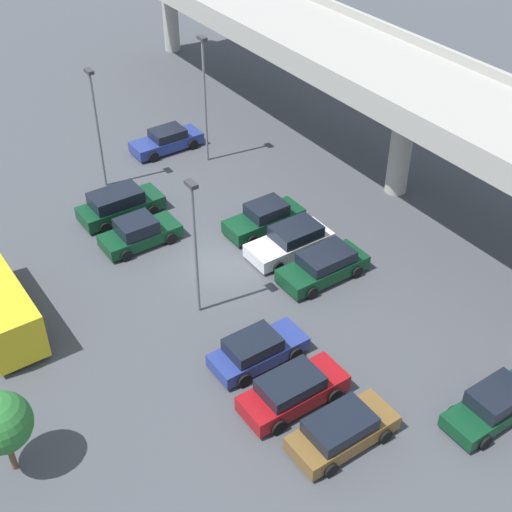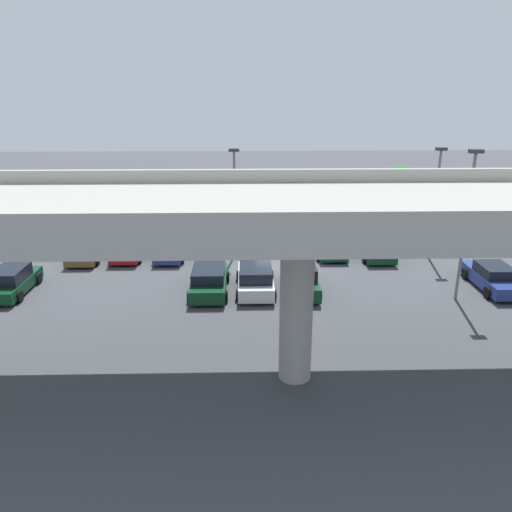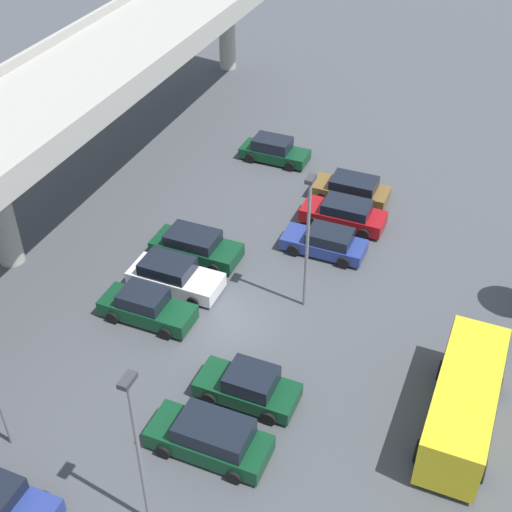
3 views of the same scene
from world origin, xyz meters
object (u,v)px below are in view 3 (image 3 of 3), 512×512
at_px(parked_car_2, 249,386).
at_px(parked_car_3, 146,307).
at_px(parked_car_6, 325,242).
at_px(parked_car_7, 344,214).
at_px(shuttle_bus, 465,400).
at_px(parked_car_8, 351,189).
at_px(parked_car_9, 274,150).
at_px(lamp_post_near_aisle, 308,233).
at_px(parked_car_1, 211,438).
at_px(lamp_post_by_overpass, 137,443).
at_px(parked_car_4, 173,275).
at_px(parked_car_5, 195,246).

height_order(parked_car_2, parked_car_3, parked_car_3).
relative_size(parked_car_6, parked_car_7, 0.95).
xyz_separation_m(parked_car_3, parked_car_6, (8.32, -6.27, -0.04)).
xyz_separation_m(parked_car_3, shuttle_bus, (-0.75, -15.04, 0.81)).
distance_m(parked_car_3, parked_car_8, 15.20).
bearing_deg(parked_car_9, lamp_post_near_aisle, -62.49).
xyz_separation_m(parked_car_1, parked_car_7, (17.02, -0.24, -0.05)).
distance_m(parked_car_6, lamp_post_by_overpass, 18.20).
height_order(parked_car_8, lamp_post_near_aisle, lamp_post_near_aisle).
distance_m(parked_car_4, lamp_post_near_aisle, 7.61).
bearing_deg(parked_car_5, parked_car_7, 42.53).
bearing_deg(parked_car_9, parked_car_3, -90.22).
bearing_deg(parked_car_2, parked_car_4, -39.86).
bearing_deg(parked_car_7, parked_car_9, -39.89).
xyz_separation_m(parked_car_9, lamp_post_near_aisle, (-12.65, -6.59, 3.63)).
height_order(parked_car_1, parked_car_5, parked_car_1).
bearing_deg(parked_car_9, parked_car_1, -74.68).
height_order(parked_car_5, lamp_post_by_overpass, lamp_post_by_overpass).
relative_size(parked_car_1, parked_car_9, 1.11).
height_order(parked_car_7, parked_car_8, parked_car_7).
bearing_deg(lamp_post_by_overpass, parked_car_6, -2.70).
distance_m(parked_car_9, lamp_post_near_aisle, 14.72).
xyz_separation_m(parked_car_3, parked_car_5, (5.29, 0.02, -0.00)).
distance_m(parked_car_1, parked_car_4, 10.41).
bearing_deg(parked_car_3, lamp_post_by_overpass, -60.14).
bearing_deg(parked_car_1, shuttle_bus, -150.21).
xyz_separation_m(parked_car_7, lamp_post_by_overpass, (-20.67, 0.99, 3.70)).
bearing_deg(parked_car_4, parked_car_5, 92.08).
height_order(parked_car_2, shuttle_bus, shuttle_bus).
bearing_deg(parked_car_6, parked_car_5, 25.74).
xyz_separation_m(parked_car_3, lamp_post_near_aisle, (3.87, -6.65, 3.62)).
xyz_separation_m(parked_car_7, shuttle_bus, (-11.95, -8.61, 0.80)).
distance_m(parked_car_4, parked_car_9, 13.91).
bearing_deg(lamp_post_by_overpass, lamp_post_near_aisle, -5.22).
xyz_separation_m(parked_car_7, parked_car_9, (5.32, 6.36, -0.02)).
distance_m(parked_car_2, shuttle_bus, 8.82).
relative_size(parked_car_6, lamp_post_near_aisle, 0.61).
xyz_separation_m(parked_car_5, lamp_post_by_overpass, (-14.75, -5.45, 3.72)).
height_order(parked_car_2, parked_car_9, parked_car_2).
distance_m(parked_car_2, parked_car_8, 16.71).
height_order(parked_car_8, lamp_post_by_overpass, lamp_post_by_overpass).
height_order(parked_car_5, parked_car_6, parked_car_5).
xyz_separation_m(parked_car_1, parked_car_8, (19.78, 0.15, -0.10)).
distance_m(parked_car_4, parked_car_6, 8.42).
height_order(parked_car_7, shuttle_bus, shuttle_bus).
bearing_deg(lamp_post_by_overpass, shuttle_bus, -47.80).
bearing_deg(parked_car_2, parked_car_8, -88.45).
distance_m(parked_car_3, parked_car_4, 2.61).
bearing_deg(parked_car_8, parked_car_1, 90.43).
relative_size(parked_car_2, parked_car_8, 0.96).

